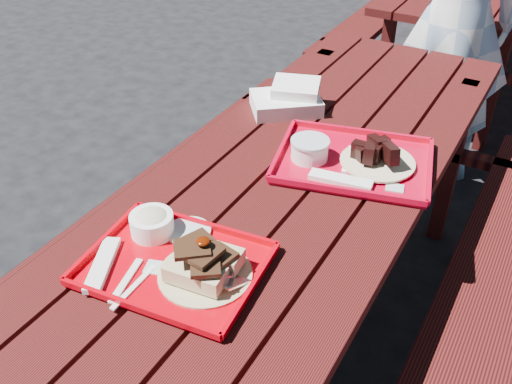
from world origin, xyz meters
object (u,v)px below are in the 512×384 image
picnic_table_near (281,237)px  far_tray (351,159)px  near_tray (178,253)px  person (455,21)px

picnic_table_near → far_tray: (0.13, 0.19, 0.21)m
near_tray → far_tray: bearing=72.5°
near_tray → person: 1.90m
picnic_table_near → near_tray: (-0.06, -0.41, 0.22)m
picnic_table_near → far_tray: 0.31m
far_tray → person: 1.30m
picnic_table_near → near_tray: near_tray is taller
person → picnic_table_near: bearing=68.3°
picnic_table_near → person: person is taller
near_tray → person: bearing=85.1°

